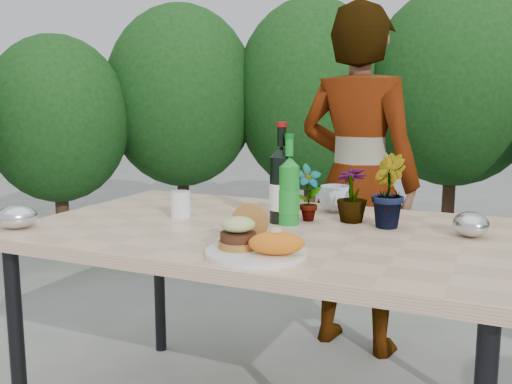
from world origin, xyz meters
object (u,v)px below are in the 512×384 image
at_px(dinner_plate, 256,253).
at_px(wine_bottle, 281,186).
at_px(person, 358,181).
at_px(patio_table, 266,243).

relative_size(dinner_plate, wine_bottle, 0.81).
bearing_deg(dinner_plate, person, 91.04).
relative_size(patio_table, person, 1.00).
distance_m(patio_table, person, 0.86).
distance_m(patio_table, dinner_plate, 0.37).
bearing_deg(patio_table, wine_bottle, 75.02).
distance_m(dinner_plate, person, 1.19).
bearing_deg(patio_table, dinner_plate, -70.88).
relative_size(patio_table, dinner_plate, 5.71).
xyz_separation_m(wine_bottle, person, (0.07, 0.77, -0.08)).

